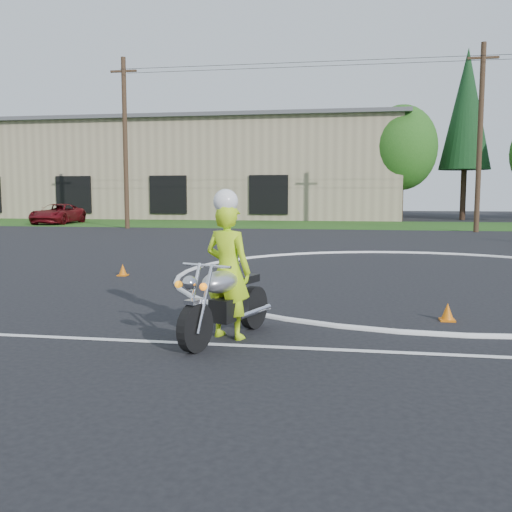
# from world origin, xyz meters

# --- Properties ---
(ground) EXTENTS (120.00, 120.00, 0.00)m
(ground) POSITION_xyz_m (0.00, 0.00, 0.00)
(ground) COLOR black
(ground) RESTS_ON ground
(grass_strip) EXTENTS (120.00, 10.00, 0.02)m
(grass_strip) POSITION_xyz_m (0.00, 27.00, 0.01)
(grass_strip) COLOR #1E4714
(grass_strip) RESTS_ON ground
(course_markings) EXTENTS (19.05, 19.05, 0.12)m
(course_markings) POSITION_xyz_m (2.17, 4.35, 0.01)
(course_markings) COLOR silver
(course_markings) RESTS_ON ground
(primary_motorcycle) EXTENTS (1.07, 2.11, 1.16)m
(primary_motorcycle) POSITION_xyz_m (-3.43, -3.72, 0.56)
(primary_motorcycle) COLOR black
(primary_motorcycle) RESTS_ON ground
(rider_primary_grp) EXTENTS (0.83, 0.68, 2.15)m
(rider_primary_grp) POSITION_xyz_m (-3.42, -3.58, 1.04)
(rider_primary_grp) COLOR #B4E618
(rider_primary_grp) RESTS_ON ground
(pickup_grp) EXTENTS (2.58, 5.09, 1.38)m
(pickup_grp) POSITION_xyz_m (-21.74, 25.10, 0.69)
(pickup_grp) COLOR #5D0A10
(pickup_grp) RESTS_ON ground
(warehouse) EXTENTS (41.00, 17.00, 8.30)m
(warehouse) POSITION_xyz_m (-18.00, 39.99, 4.16)
(warehouse) COLOR tan
(warehouse) RESTS_ON ground
(utility_poles) EXTENTS (41.60, 1.12, 10.00)m
(utility_poles) POSITION_xyz_m (5.00, 21.00, 5.20)
(utility_poles) COLOR #473321
(utility_poles) RESTS_ON ground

